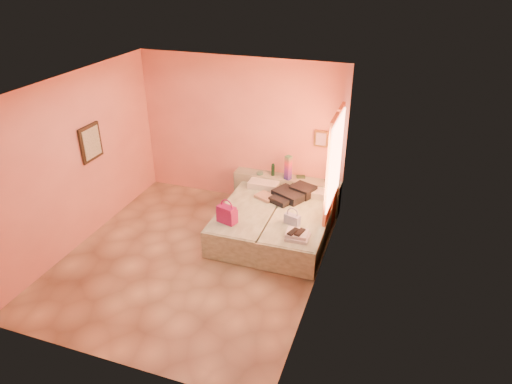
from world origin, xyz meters
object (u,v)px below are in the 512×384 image
headboard_ledge (286,192)px  bed_right (299,228)px  water_bottle (273,170)px  flower_vase (331,176)px  blue_handbag (292,219)px  towel_stack (298,236)px  magenta_handbag (227,214)px  green_book (301,177)px  bed_left (250,219)px

headboard_ledge → bed_right: bearing=-63.4°
water_bottle → flower_vase: flower_vase is taller
bed_right → water_bottle: bearing=126.9°
blue_handbag → towel_stack: (0.19, -0.38, -0.03)m
headboard_ledge → towel_stack: 1.87m
headboard_ledge → magenta_handbag: 1.76m
green_book → flower_vase: bearing=-21.4°
bed_left → flower_vase: (1.20, 1.09, 0.53)m
bed_right → blue_handbag: blue_handbag is taller
bed_right → towel_stack: 0.76m
blue_handbag → bed_right: bearing=96.7°
water_bottle → towel_stack: size_ratio=0.67×
headboard_ledge → flower_vase: flower_vase is taller
blue_handbag → towel_stack: bearing=-45.7°
bed_left → bed_right: (0.90, 0.00, 0.00)m
blue_handbag → bed_left: bearing=177.7°
headboard_ledge → bed_left: headboard_ledge is taller
bed_left → towel_stack: bearing=-34.4°
bed_left → flower_vase: size_ratio=7.77×
bed_left → water_bottle: 1.16m
green_book → flower_vase: 0.59m
magenta_handbag → towel_stack: bearing=11.0°
blue_handbag → water_bottle: bearing=136.5°
bed_right → blue_handbag: bearing=-101.7°
green_book → magenta_handbag: 1.89m
flower_vase → magenta_handbag: flower_vase is taller
magenta_handbag → blue_handbag: 1.06m
magenta_handbag → blue_handbag: magenta_handbag is taller
flower_vase → blue_handbag: 1.45m
flower_vase → blue_handbag: size_ratio=0.99×
green_book → blue_handbag: green_book is taller
bed_left → water_bottle: size_ratio=8.57×
water_bottle → flower_vase: bearing=2.8°
flower_vase → towel_stack: bearing=-95.3°
water_bottle → green_book: (0.52, 0.08, -0.10)m
water_bottle → bed_right: bearing=-52.4°
bed_left → towel_stack: 1.28m
bed_left → water_bottle: bearing=83.7°
headboard_ledge → magenta_handbag: magenta_handbag is taller
bed_right → water_bottle: (-0.80, 1.04, 0.52)m
bed_left → green_book: (0.62, 1.12, 0.41)m
headboard_ledge → bed_left: 1.12m
blue_handbag → towel_stack: blue_handbag is taller
magenta_handbag → blue_handbag: (1.02, 0.29, -0.06)m
magenta_handbag → bed_right: bearing=44.3°
water_bottle → towel_stack: 1.97m
water_bottle → towel_stack: water_bottle is taller
headboard_ledge → green_book: 0.43m
headboard_ledge → water_bottle: 0.52m
bed_left → blue_handbag: size_ratio=7.71×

